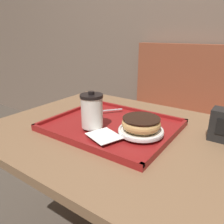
# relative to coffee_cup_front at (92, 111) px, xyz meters

# --- Properties ---
(wall_behind) EXTENTS (8.00, 0.05, 2.40)m
(wall_behind) POSITION_rel_coffee_cup_front_xyz_m (0.06, 1.18, 0.39)
(wall_behind) COLOR #7A6656
(wall_behind) RESTS_ON ground_plane
(booth_bench) EXTENTS (1.33, 0.44, 1.00)m
(booth_bench) POSITION_rel_coffee_cup_front_xyz_m (0.28, 0.94, -0.50)
(booth_bench) COLOR brown
(booth_bench) RESTS_ON ground_plane
(cafe_table) EXTENTS (0.95, 0.75, 0.73)m
(cafe_table) POSITION_rel_coffee_cup_front_xyz_m (0.06, 0.08, -0.25)
(cafe_table) COLOR #846042
(cafe_table) RESTS_ON ground_plane
(serving_tray) EXTENTS (0.47, 0.39, 0.02)m
(serving_tray) POSITION_rel_coffee_cup_front_xyz_m (0.03, 0.08, -0.08)
(serving_tray) COLOR maroon
(serving_tray) RESTS_ON cafe_table
(napkin_paper) EXTENTS (0.13, 0.12, 0.00)m
(napkin_paper) POSITION_rel_coffee_cup_front_xyz_m (0.08, -0.04, -0.06)
(napkin_paper) COLOR white
(napkin_paper) RESTS_ON serving_tray
(coffee_cup_front) EXTENTS (0.08, 0.08, 0.13)m
(coffee_cup_front) POSITION_rel_coffee_cup_front_xyz_m (0.00, 0.00, 0.00)
(coffee_cup_front) COLOR white
(coffee_cup_front) RESTS_ON serving_tray
(plate_with_chocolate_donut) EXTENTS (0.16, 0.16, 0.01)m
(plate_with_chocolate_donut) POSITION_rel_coffee_cup_front_xyz_m (0.17, 0.06, -0.05)
(plate_with_chocolate_donut) COLOR white
(plate_with_chocolate_donut) RESTS_ON serving_tray
(donut_chocolate_glazed) EXTENTS (0.13, 0.13, 0.04)m
(donut_chocolate_glazed) POSITION_rel_coffee_cup_front_xyz_m (0.17, 0.06, -0.03)
(donut_chocolate_glazed) COLOR tan
(donut_chocolate_glazed) RESTS_ON plate_with_chocolate_donut
(spoon) EXTENTS (0.10, 0.11, 0.01)m
(spoon) POSITION_rel_coffee_cup_front_xyz_m (-0.08, 0.14, -0.06)
(spoon) COLOR silver
(spoon) RESTS_ON serving_tray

